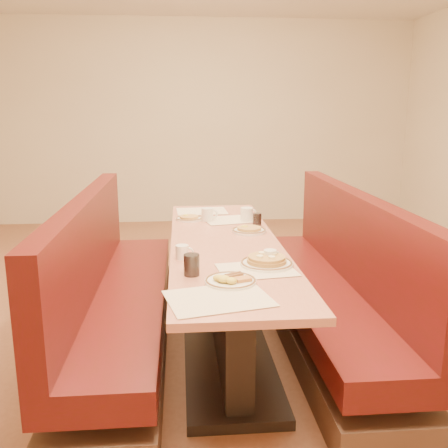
{
  "coord_description": "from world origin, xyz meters",
  "views": [
    {
      "loc": [
        -0.28,
        -3.12,
        1.59
      ],
      "look_at": [
        0.0,
        0.08,
        0.85
      ],
      "focal_mm": 40.0,
      "sensor_mm": 36.0,
      "label": 1
    }
  ],
  "objects": [
    {
      "name": "diner_table",
      "position": [
        0.0,
        0.0,
        0.37
      ],
      "size": [
        0.7,
        2.5,
        0.75
      ],
      "color": "black",
      "rests_on": "ground"
    },
    {
      "name": "soda_tumbler_near",
      "position": [
        -0.23,
        -0.65,
        0.81
      ],
      "size": [
        0.08,
        0.08,
        0.11
      ],
      "color": "black",
      "rests_on": "diner_table"
    },
    {
      "name": "placemat_far_left",
      "position": [
        -0.11,
        0.99,
        0.75
      ],
      "size": [
        0.43,
        0.33,
        0.0
      ],
      "primitive_type": "cube",
      "rotation": [
        0.0,
        0.0,
        0.05
      ],
      "color": "#FFF3C7",
      "rests_on": "diner_table"
    },
    {
      "name": "soda_tumbler_mid",
      "position": [
        0.28,
        0.46,
        0.79
      ],
      "size": [
        0.06,
        0.06,
        0.09
      ],
      "color": "black",
      "rests_on": "diner_table"
    },
    {
      "name": "pancake_plate",
      "position": [
        0.18,
        -0.53,
        0.77
      ],
      "size": [
        0.29,
        0.29,
        0.07
      ],
      "rotation": [
        0.0,
        0.0,
        0.02
      ],
      "color": "white",
      "rests_on": "diner_table"
    },
    {
      "name": "placemat_near_right",
      "position": [
        0.11,
        -0.6,
        0.75
      ],
      "size": [
        0.44,
        0.35,
        0.0
      ],
      "primitive_type": "cube",
      "rotation": [
        0.0,
        0.0,
        0.13
      ],
      "color": "#FFF3C7",
      "rests_on": "diner_table"
    },
    {
      "name": "extra_plate_far",
      "position": [
        -0.22,
        0.67,
        0.76
      ],
      "size": [
        0.21,
        0.21,
        0.04
      ],
      "rotation": [
        0.0,
        0.0,
        -0.38
      ],
      "color": "white",
      "rests_on": "diner_table"
    },
    {
      "name": "ground",
      "position": [
        0.0,
        0.0,
        0.0
      ],
      "size": [
        8.0,
        8.0,
        0.0
      ],
      "primitive_type": "plane",
      "color": "#9E6647",
      "rests_on": "ground"
    },
    {
      "name": "booth_left",
      "position": [
        -0.73,
        0.0,
        0.36
      ],
      "size": [
        0.55,
        2.5,
        1.05
      ],
      "color": "#4C3326",
      "rests_on": "ground"
    },
    {
      "name": "coffee_mug_b",
      "position": [
        -0.28,
        -0.36,
        0.79
      ],
      "size": [
        0.11,
        0.08,
        0.08
      ],
      "rotation": [
        0.0,
        0.0,
        -0.18
      ],
      "color": "white",
      "rests_on": "diner_table"
    },
    {
      "name": "extra_plate_mid",
      "position": [
        0.19,
        0.24,
        0.77
      ],
      "size": [
        0.24,
        0.24,
        0.05
      ],
      "rotation": [
        0.0,
        0.0,
        0.3
      ],
      "color": "white",
      "rests_on": "diner_table"
    },
    {
      "name": "booth_right",
      "position": [
        0.73,
        0.0,
        0.36
      ],
      "size": [
        0.55,
        2.5,
        1.05
      ],
      "color": "#4C3326",
      "rests_on": "ground"
    },
    {
      "name": "coffee_mug_d",
      "position": [
        -0.08,
        0.64,
        0.8
      ],
      "size": [
        0.13,
        0.09,
        0.1
      ],
      "rotation": [
        0.0,
        0.0,
        0.18
      ],
      "color": "white",
      "rests_on": "diner_table"
    },
    {
      "name": "eggs_plate",
      "position": [
        -0.05,
        -0.79,
        0.77
      ],
      "size": [
        0.26,
        0.26,
        0.05
      ],
      "rotation": [
        0.0,
        0.0,
        0.32
      ],
      "color": "white",
      "rests_on": "diner_table"
    },
    {
      "name": "coffee_mug_c",
      "position": [
        0.23,
        0.61,
        0.8
      ],
      "size": [
        0.13,
        0.1,
        0.1
      ],
      "rotation": [
        0.0,
        0.0,
        0.34
      ],
      "color": "white",
      "rests_on": "diner_table"
    },
    {
      "name": "room_envelope",
      "position": [
        0.0,
        0.0,
        1.93
      ],
      "size": [
        6.04,
        8.04,
        2.82
      ],
      "color": "beige",
      "rests_on": "ground"
    },
    {
      "name": "placemat_near_left",
      "position": [
        -0.12,
        -1.0,
        0.75
      ],
      "size": [
        0.52,
        0.44,
        0.0
      ],
      "primitive_type": "cube",
      "rotation": [
        0.0,
        0.0,
        0.23
      ],
      "color": "#FFF3C7",
      "rests_on": "diner_table"
    },
    {
      "name": "placemat_far_right",
      "position": [
        0.1,
        0.64,
        0.75
      ],
      "size": [
        0.45,
        0.37,
        0.0
      ],
      "primitive_type": "cube",
      "rotation": [
        0.0,
        0.0,
        0.21
      ],
      "color": "#FFF3C7",
      "rests_on": "diner_table"
    },
    {
      "name": "coffee_mug_a",
      "position": [
        0.21,
        -0.48,
        0.79
      ],
      "size": [
        0.1,
        0.07,
        0.08
      ],
      "rotation": [
        0.0,
        0.0,
        0.31
      ],
      "color": "white",
      "rests_on": "diner_table"
    }
  ]
}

